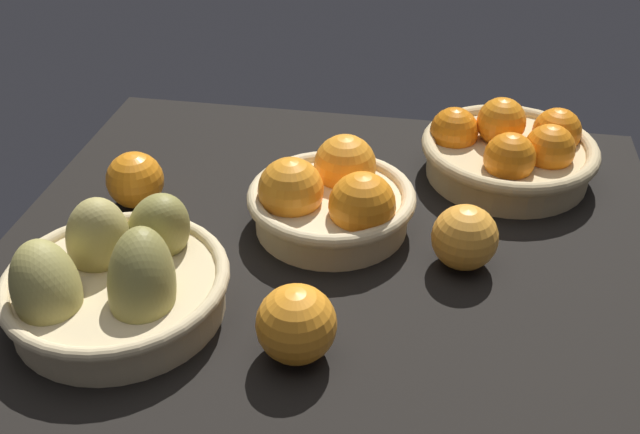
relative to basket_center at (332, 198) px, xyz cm
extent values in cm
cube|color=black|center=(0.86, -3.49, -5.71)|extent=(84.00, 72.00, 3.00)
cylinder|color=#D3BC8C|center=(-0.05, 0.02, -1.94)|extent=(19.77, 19.77, 4.54)
torus|color=#D3BC8C|center=(-0.05, 0.02, 0.32)|extent=(21.69, 21.69, 1.93)
sphere|color=orange|center=(4.30, -3.65, 1.71)|extent=(8.34, 8.34, 8.34)
sphere|color=orange|center=(0.84, 5.49, 1.79)|extent=(8.34, 8.34, 8.34)
sphere|color=orange|center=(-4.91, -1.94, 1.94)|extent=(8.34, 8.34, 8.34)
cylinder|color=#D3BC8C|center=(-20.61, -20.49, -1.94)|extent=(23.38, 23.38, 4.55)
torus|color=#D3BC8C|center=(-20.61, -20.49, 0.34)|extent=(24.98, 24.98, 1.60)
ellipsoid|color=olive|center=(-16.31, -23.06, 2.04)|extent=(8.84, 12.75, 14.46)
ellipsoid|color=tan|center=(-23.77, -16.91, 2.46)|extent=(11.15, 10.50, 12.28)
ellipsoid|color=olive|center=(-18.04, -13.52, 2.11)|extent=(12.81, 11.21, 12.73)
ellipsoid|color=#9E934C|center=(-25.95, -25.21, 1.89)|extent=(12.50, 13.33, 12.91)
cylinder|color=tan|center=(22.80, 16.94, -1.87)|extent=(22.87, 22.87, 4.68)
torus|color=tan|center=(22.80, 16.94, 0.46)|extent=(24.94, 24.94, 2.06)
sphere|color=orange|center=(22.37, 10.86, 2.01)|extent=(6.98, 6.98, 6.98)
sphere|color=orange|center=(29.41, 20.58, 1.54)|extent=(6.98, 6.98, 6.98)
sphere|color=orange|center=(27.86, 14.55, 1.87)|extent=(6.98, 6.98, 6.98)
sphere|color=orange|center=(21.34, 19.19, 3.17)|extent=(6.98, 6.98, 6.98)
sphere|color=orange|center=(14.86, 18.33, 1.50)|extent=(6.98, 6.98, 6.98)
sphere|color=#F49E33|center=(16.91, -5.38, -0.21)|extent=(8.00, 8.00, 8.00)
sphere|color=orange|center=(0.21, -23.84, -0.02)|extent=(8.38, 8.38, 8.38)
sphere|color=orange|center=(-26.77, 0.44, -0.37)|extent=(7.69, 7.69, 7.69)
camera|label=1|loc=(12.28, -78.52, 51.46)|focal=41.57mm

